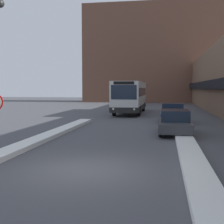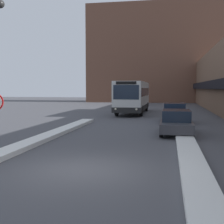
{
  "view_description": "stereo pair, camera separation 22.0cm",
  "coord_description": "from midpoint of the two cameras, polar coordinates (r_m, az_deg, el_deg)",
  "views": [
    {
      "loc": [
        2.57,
        -9.75,
        2.67
      ],
      "look_at": [
        0.18,
        4.44,
        1.58
      ],
      "focal_mm": 50.0,
      "sensor_mm": 36.0,
      "label": 1
    },
    {
      "loc": [
        2.79,
        -9.71,
        2.67
      ],
      "look_at": [
        0.18,
        4.44,
        1.58
      ],
      "focal_mm": 50.0,
      "sensor_mm": 36.0,
      "label": 2
    }
  ],
  "objects": [
    {
      "name": "parked_car_front",
      "position": [
        18.65,
        11.11,
        -1.76
      ],
      "size": [
        1.85,
        4.46,
        1.41
      ],
      "color": "#38383D",
      "rests_on": "ground_plane"
    },
    {
      "name": "parked_car_back",
      "position": [
        24.75,
        10.73,
        -0.15
      ],
      "size": [
        1.84,
        4.29,
        1.52
      ],
      "color": "navy",
      "rests_on": "ground_plane"
    },
    {
      "name": "snow_bank_left",
      "position": [
        17.4,
        -11.74,
        -4.2
      ],
      "size": [
        0.9,
        16.23,
        0.22
      ],
      "color": "silver",
      "rests_on": "ground_plane"
    },
    {
      "name": "building_backdrop_far",
      "position": [
        62.48,
        7.16,
        10.42
      ],
      "size": [
        26.0,
        8.0,
        18.63
      ],
      "color": "brown",
      "rests_on": "ground_plane"
    },
    {
      "name": "ground_plane",
      "position": [
        10.44,
        -5.74,
        -10.49
      ],
      "size": [
        160.0,
        160.0,
        0.0
      ],
      "primitive_type": "plane",
      "color": "#47474C"
    },
    {
      "name": "city_bus",
      "position": [
        33.36,
        3.17,
        2.85
      ],
      "size": [
        2.68,
        10.99,
        3.34
      ],
      "color": "silver",
      "rests_on": "ground_plane"
    },
    {
      "name": "snow_bank_right",
      "position": [
        14.3,
        13.17,
        -6.08
      ],
      "size": [
        0.9,
        19.07,
        0.22
      ],
      "color": "silver",
      "rests_on": "ground_plane"
    }
  ]
}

